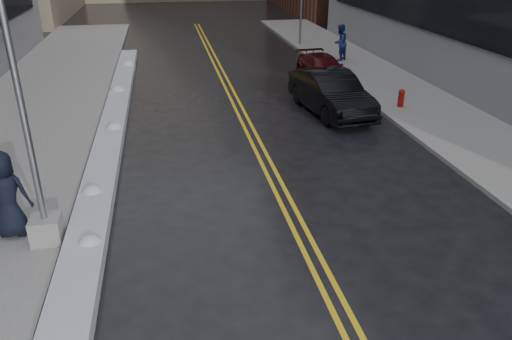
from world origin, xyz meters
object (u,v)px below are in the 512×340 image
fire_hydrant (401,97)px  car_maroon (323,68)px  pedestrian_east (340,43)px  car_black (331,93)px  lamppost (29,143)px  pedestrian_c (6,195)px

fire_hydrant → car_maroon: car_maroon is taller
pedestrian_east → car_black: size_ratio=0.39×
car_maroon → pedestrian_east: bearing=56.1°
lamppost → pedestrian_east: lamppost is taller
fire_hydrant → car_black: car_black is taller
fire_hydrant → car_maroon: 5.42m
pedestrian_c → pedestrian_east: bearing=-122.9°
lamppost → car_maroon: bearing=51.2°
fire_hydrant → pedestrian_east: bearing=87.4°
lamppost → car_black: (9.33, 8.17, -1.70)m
pedestrian_c → car_maroon: (11.40, 12.71, -0.55)m
pedestrian_east → car_maroon: pedestrian_east is taller
lamppost → fire_hydrant: (12.30, 8.00, -1.98)m
pedestrian_east → pedestrian_c: bearing=10.2°
car_black → pedestrian_east: bearing=61.7°
car_black → fire_hydrant: bearing=-10.3°
fire_hydrant → car_black: size_ratio=0.14×
fire_hydrant → pedestrian_c: 15.16m
pedestrian_c → car_black: 12.77m
lamppost → fire_hydrant: lamppost is taller
fire_hydrant → car_maroon: (-1.72, 5.14, 0.07)m
fire_hydrant → pedestrian_c: pedestrian_c is taller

